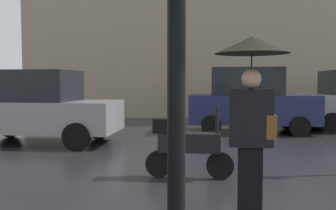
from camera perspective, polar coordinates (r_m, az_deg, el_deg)
pedestrian_with_umbrella at (r=4.42m, az=13.08°, el=2.68°), size 0.89×0.89×2.16m
parked_scooter at (r=6.14m, az=2.94°, el=-6.37°), size 1.49×0.32×1.23m
parked_car_left at (r=11.94m, az=12.81°, el=0.71°), size 4.00×1.90×2.08m
parked_car_right at (r=10.16m, az=-19.97°, el=-0.22°), size 4.15×1.96×1.93m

